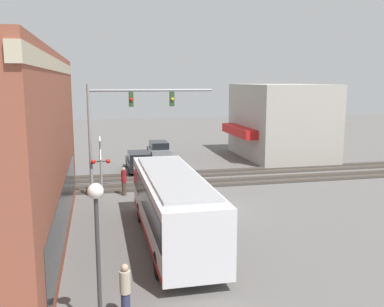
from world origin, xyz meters
TOP-DOWN VIEW (x-y plane):
  - ground_plane at (0.00, 0.00)m, footprint 120.00×120.00m
  - shop_building at (14.92, -11.05)m, footprint 10.16×8.36m
  - city_bus at (-4.51, 2.80)m, footprint 10.52×2.59m
  - traffic_signal_gantry at (3.93, 4.29)m, footprint 0.42×7.79m
  - crossing_signal at (3.77, 5.85)m, footprint 1.41×1.18m
  - streetlamp at (-11.33, 6.10)m, footprint 0.44×0.44m
  - rail_track_near at (6.00, 0.00)m, footprint 2.60×60.00m
  - rail_track_far at (9.20, 0.00)m, footprint 2.60×60.00m
  - parked_car_black at (11.38, 2.80)m, footprint 4.79×1.82m
  - parked_car_grey at (18.04, 0.20)m, footprint 4.67×1.82m
  - pedestrian_at_crossing at (3.98, 4.46)m, footprint 0.34×0.34m
  - pedestrian_by_lamp at (-10.52, 5.34)m, footprint 0.34×0.34m

SIDE VIEW (x-z plane):
  - ground_plane at x=0.00m, z-range 0.00..0.00m
  - rail_track_near at x=6.00m, z-range -0.05..0.10m
  - rail_track_far at x=9.20m, z-range -0.05..0.10m
  - parked_car_grey at x=18.04m, z-range -0.04..1.36m
  - parked_car_black at x=11.38m, z-range -0.06..1.48m
  - pedestrian_by_lamp at x=-10.52m, z-range 0.02..1.81m
  - pedestrian_at_crossing at x=3.98m, z-range 0.03..1.85m
  - city_bus at x=-4.51m, z-range 0.16..3.30m
  - crossing_signal at x=3.77m, z-range 0.39..4.20m
  - streetlamp at x=-11.33m, z-range 0.45..4.97m
  - shop_building at x=14.92m, z-range -0.01..6.88m
  - traffic_signal_gantry at x=3.93m, z-range 1.61..8.65m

